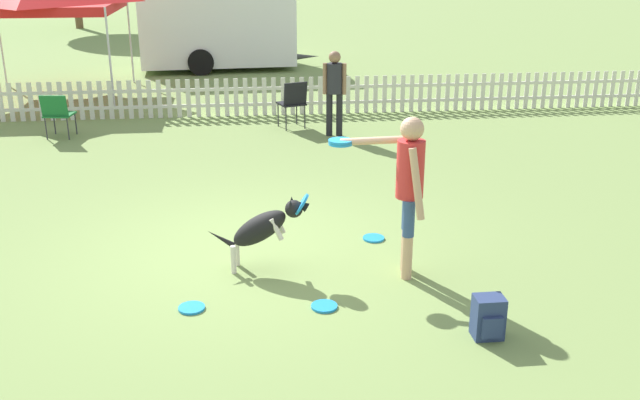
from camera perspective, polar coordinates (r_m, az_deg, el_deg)
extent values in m
plane|color=olive|center=(8.08, -5.89, -4.13)|extent=(240.00, 240.00, 0.00)
cylinder|color=tan|center=(7.38, 6.97, -4.57)|extent=(0.11, 0.11, 0.47)
cylinder|color=#334C7A|center=(7.22, 7.11, -1.47)|extent=(0.12, 0.12, 0.39)
cylinder|color=tan|center=(7.56, 6.90, -3.95)|extent=(0.11, 0.11, 0.47)
cylinder|color=#334C7A|center=(7.40, 7.03, -0.91)|extent=(0.12, 0.12, 0.39)
cylinder|color=red|center=(7.15, 7.23, 2.46)|extent=(0.33, 0.33, 0.59)
sphere|color=tan|center=(7.04, 7.38, 5.67)|extent=(0.24, 0.24, 0.24)
cylinder|color=tan|center=(6.98, 7.74, 1.27)|extent=(0.20, 0.20, 0.72)
cylinder|color=tan|center=(7.27, 4.44, 4.76)|extent=(0.71, 0.27, 0.14)
cylinder|color=#1E8CD8|center=(7.32, 1.65, 4.55)|extent=(0.25, 0.25, 0.02)
cylinder|color=#1E8CD8|center=(7.32, 1.65, 4.75)|extent=(0.25, 0.25, 0.02)
ellipsoid|color=black|center=(7.44, -4.87, -2.27)|extent=(0.71, 0.40, 0.55)
ellipsoid|color=silver|center=(7.46, -4.86, -2.63)|extent=(0.37, 0.22, 0.27)
sphere|color=black|center=(7.32, -2.11, -0.71)|extent=(0.19, 0.19, 0.19)
cone|color=black|center=(7.29, -1.50, -0.36)|extent=(0.18, 0.13, 0.16)
cylinder|color=#1E8CD8|center=(7.29, -1.50, -0.36)|extent=(0.20, 0.28, 0.23)
cone|color=black|center=(7.35, -2.29, -0.01)|extent=(0.06, 0.06, 0.08)
cone|color=black|center=(7.24, -2.38, -0.31)|extent=(0.06, 0.06, 0.08)
cylinder|color=silver|center=(7.70, -6.67, -4.14)|extent=(0.06, 0.06, 0.31)
cylinder|color=silver|center=(7.52, -6.94, -4.76)|extent=(0.06, 0.06, 0.31)
cylinder|color=silver|center=(7.49, -3.35, -1.83)|extent=(0.16, 0.08, 0.25)
cylinder|color=silver|center=(7.33, -3.52, -2.35)|extent=(0.16, 0.08, 0.25)
cone|color=black|center=(7.56, -7.96, -3.05)|extent=(0.31, 0.12, 0.21)
cylinder|color=#1E8CD8|center=(6.86, 0.34, -8.50)|extent=(0.25, 0.25, 0.02)
cylinder|color=#1E8CD8|center=(8.39, 4.30, -3.06)|extent=(0.25, 0.25, 0.02)
cylinder|color=#1E8CD8|center=(6.94, -10.24, -8.50)|extent=(0.25, 0.25, 0.02)
cube|color=navy|center=(6.47, 13.29, -9.10)|extent=(0.26, 0.20, 0.39)
cube|color=navy|center=(6.39, 13.62, -9.91)|extent=(0.18, 0.04, 0.19)
cube|color=silver|center=(14.49, -6.33, 7.59)|extent=(21.85, 0.04, 0.06)
cube|color=silver|center=(14.43, -6.38, 8.82)|extent=(21.85, 0.04, 0.06)
cube|color=silver|center=(15.18, -24.19, 7.12)|extent=(0.09, 0.02, 0.76)
cube|color=silver|center=(15.12, -23.51, 7.17)|extent=(0.09, 0.02, 0.76)
cube|color=silver|center=(15.07, -22.82, 7.22)|extent=(0.09, 0.02, 0.76)
cube|color=silver|center=(15.02, -22.12, 7.28)|extent=(0.09, 0.02, 0.76)
cube|color=silver|center=(14.97, -21.43, 7.33)|extent=(0.09, 0.02, 0.76)
cube|color=silver|center=(14.92, -20.72, 7.38)|extent=(0.09, 0.02, 0.76)
cube|color=silver|center=(14.87, -20.02, 7.43)|extent=(0.09, 0.02, 0.76)
cube|color=silver|center=(14.83, -19.30, 7.48)|extent=(0.09, 0.02, 0.76)
cube|color=silver|center=(14.79, -18.59, 7.53)|extent=(0.09, 0.02, 0.76)
cube|color=silver|center=(14.75, -17.87, 7.58)|extent=(0.09, 0.02, 0.76)
cube|color=silver|center=(14.71, -17.14, 7.62)|extent=(0.09, 0.02, 0.76)
cube|color=silver|center=(14.68, -16.42, 7.67)|extent=(0.09, 0.02, 0.76)
cube|color=silver|center=(14.65, -15.69, 7.71)|extent=(0.09, 0.02, 0.76)
cube|color=silver|center=(14.62, -14.95, 7.76)|extent=(0.09, 0.02, 0.76)
cube|color=silver|center=(14.59, -14.21, 7.80)|extent=(0.09, 0.02, 0.76)
cube|color=silver|center=(14.57, -13.47, 7.84)|extent=(0.09, 0.02, 0.76)
cube|color=silver|center=(14.55, -12.73, 7.88)|extent=(0.09, 0.02, 0.76)
cube|color=silver|center=(14.53, -11.99, 7.92)|extent=(0.09, 0.02, 0.76)
cube|color=silver|center=(14.51, -11.24, 7.96)|extent=(0.09, 0.02, 0.76)
cube|color=silver|center=(14.50, -10.49, 8.00)|extent=(0.09, 0.02, 0.76)
cube|color=silver|center=(14.48, -9.74, 8.03)|extent=(0.09, 0.02, 0.76)
cube|color=silver|center=(14.47, -8.99, 8.06)|extent=(0.09, 0.02, 0.76)
cube|color=silver|center=(14.47, -8.24, 8.10)|extent=(0.09, 0.02, 0.76)
cube|color=silver|center=(14.46, -7.49, 8.13)|extent=(0.09, 0.02, 0.76)
cube|color=silver|center=(14.46, -6.73, 8.16)|extent=(0.09, 0.02, 0.76)
cube|color=silver|center=(14.46, -5.98, 8.19)|extent=(0.09, 0.02, 0.76)
cube|color=silver|center=(14.46, -5.23, 8.21)|extent=(0.09, 0.02, 0.76)
cube|color=silver|center=(14.47, -4.47, 8.24)|extent=(0.09, 0.02, 0.76)
cube|color=silver|center=(14.47, -3.72, 8.26)|extent=(0.09, 0.02, 0.76)
cube|color=silver|center=(14.48, -2.97, 8.29)|extent=(0.09, 0.02, 0.76)
cube|color=silver|center=(14.50, -2.22, 8.31)|extent=(0.09, 0.02, 0.76)
cube|color=silver|center=(14.51, -1.47, 8.33)|extent=(0.09, 0.02, 0.76)
cube|color=silver|center=(14.53, -0.72, 8.35)|extent=(0.09, 0.02, 0.76)
cube|color=silver|center=(14.55, 0.03, 8.36)|extent=(0.09, 0.02, 0.76)
cube|color=silver|center=(14.57, 0.77, 8.38)|extent=(0.09, 0.02, 0.76)
cube|color=silver|center=(14.59, 1.51, 8.39)|extent=(0.09, 0.02, 0.76)
cube|color=silver|center=(14.62, 2.25, 8.41)|extent=(0.09, 0.02, 0.76)
cube|color=silver|center=(14.65, 2.99, 8.42)|extent=(0.09, 0.02, 0.76)
cube|color=silver|center=(14.68, 3.72, 8.43)|extent=(0.09, 0.02, 0.76)
cube|color=silver|center=(14.71, 4.45, 8.44)|extent=(0.09, 0.02, 0.76)
cube|color=silver|center=(14.75, 5.18, 8.44)|extent=(0.09, 0.02, 0.76)
cube|color=silver|center=(14.79, 5.90, 8.45)|extent=(0.09, 0.02, 0.76)
cube|color=silver|center=(14.83, 6.62, 8.45)|extent=(0.09, 0.02, 0.76)
cube|color=silver|center=(14.87, 7.34, 8.46)|extent=(0.09, 0.02, 0.76)
cube|color=silver|center=(14.92, 8.05, 8.46)|extent=(0.09, 0.02, 0.76)
cube|color=silver|center=(14.97, 8.76, 8.46)|extent=(0.09, 0.02, 0.76)
cube|color=silver|center=(15.02, 9.46, 8.46)|extent=(0.09, 0.02, 0.76)
cube|color=silver|center=(15.07, 10.16, 8.46)|extent=(0.09, 0.02, 0.76)
cube|color=silver|center=(15.12, 10.85, 8.45)|extent=(0.09, 0.02, 0.76)
cube|color=silver|center=(15.18, 11.54, 8.45)|extent=(0.09, 0.02, 0.76)
cube|color=silver|center=(15.24, 12.22, 8.44)|extent=(0.09, 0.02, 0.76)
cube|color=silver|center=(15.30, 12.89, 8.44)|extent=(0.09, 0.02, 0.76)
cube|color=silver|center=(15.36, 13.57, 8.43)|extent=(0.09, 0.02, 0.76)
cube|color=silver|center=(15.42, 14.23, 8.42)|extent=(0.09, 0.02, 0.76)
cube|color=silver|center=(15.49, 14.89, 8.41)|extent=(0.09, 0.02, 0.76)
cube|color=silver|center=(15.56, 15.55, 8.40)|extent=(0.09, 0.02, 0.76)
cube|color=silver|center=(15.63, 16.20, 8.39)|extent=(0.09, 0.02, 0.76)
cube|color=silver|center=(15.70, 16.84, 8.38)|extent=(0.09, 0.02, 0.76)
cube|color=silver|center=(15.78, 17.47, 8.36)|extent=(0.09, 0.02, 0.76)
cube|color=silver|center=(15.85, 18.11, 8.35)|extent=(0.09, 0.02, 0.76)
cube|color=silver|center=(15.93, 18.73, 8.33)|extent=(0.09, 0.02, 0.76)
cube|color=silver|center=(16.01, 19.35, 8.32)|extent=(0.09, 0.02, 0.76)
cube|color=silver|center=(16.09, 19.96, 8.30)|extent=(0.09, 0.02, 0.76)
cube|color=silver|center=(16.18, 20.57, 8.28)|extent=(0.09, 0.02, 0.76)
cube|color=silver|center=(16.26, 21.17, 8.26)|extent=(0.09, 0.02, 0.76)
cube|color=silver|center=(16.35, 21.76, 8.25)|extent=(0.09, 0.02, 0.76)
cube|color=silver|center=(16.44, 22.34, 8.23)|extent=(0.09, 0.02, 0.76)
cube|color=silver|center=(16.53, 22.92, 8.21)|extent=(0.09, 0.02, 0.76)
cube|color=silver|center=(16.62, 23.50, 8.18)|extent=(0.09, 0.02, 0.76)
cube|color=silver|center=(16.71, 24.07, 8.16)|extent=(0.09, 0.02, 0.76)
cylinder|color=#333338|center=(13.71, -1.89, 7.01)|extent=(0.02, 0.02, 0.46)
cylinder|color=#333338|center=(13.57, -3.37, 6.85)|extent=(0.02, 0.02, 0.46)
cylinder|color=#333338|center=(13.37, -1.23, 6.68)|extent=(0.02, 0.02, 0.46)
cylinder|color=#333338|center=(13.23, -2.74, 6.52)|extent=(0.02, 0.02, 0.46)
cube|color=black|center=(13.42, -2.32, 7.72)|extent=(0.57, 0.57, 0.03)
cube|color=black|center=(13.19, -1.98, 8.47)|extent=(0.45, 0.23, 0.43)
cylinder|color=#333338|center=(13.70, -18.96, 5.83)|extent=(0.02, 0.02, 0.41)
cylinder|color=#333338|center=(13.84, -20.48, 5.79)|extent=(0.02, 0.02, 0.41)
cylinder|color=#333338|center=(13.35, -19.52, 5.41)|extent=(0.02, 0.02, 0.41)
cylinder|color=#333338|center=(13.49, -21.08, 5.37)|extent=(0.02, 0.02, 0.41)
cube|color=#19662D|center=(13.55, -20.11, 6.44)|extent=(0.52, 0.52, 0.03)
cube|color=#19662D|center=(13.32, -20.52, 7.04)|extent=(0.47, 0.15, 0.39)
cylinder|color=silver|center=(15.48, -16.46, 10.74)|extent=(0.04, 0.04, 2.07)
cylinder|color=silver|center=(19.15, -24.19, 11.44)|extent=(0.04, 0.04, 2.07)
cylinder|color=silver|center=(18.47, -14.93, 12.24)|extent=(0.04, 0.04, 2.07)
cube|color=red|center=(17.18, -21.12, 14.23)|extent=(3.06, 3.06, 0.20)
cylinder|color=black|center=(12.83, 1.55, 6.84)|extent=(0.11, 0.11, 0.77)
cylinder|color=black|center=(12.85, 0.75, 6.86)|extent=(0.11, 0.11, 0.77)
cylinder|color=#26262D|center=(12.71, 1.17, 9.70)|extent=(0.27, 0.27, 0.53)
sphere|color=#8C664C|center=(12.65, 1.18, 11.36)|extent=(0.21, 0.21, 0.21)
cylinder|color=#8C664C|center=(12.70, 1.95, 9.65)|extent=(0.08, 0.08, 0.55)
cylinder|color=#8C664C|center=(12.72, 0.40, 9.68)|extent=(0.08, 0.08, 0.55)
cube|color=white|center=(20.23, -8.27, 14.14)|extent=(4.23, 2.43, 2.36)
cone|color=#3F3F42|center=(20.60, -1.18, 11.40)|extent=(0.81, 0.26, 0.20)
cylinder|color=black|center=(21.39, -9.67, 11.68)|extent=(0.69, 0.23, 0.68)
cylinder|color=black|center=(19.27, -9.52, 10.81)|extent=(0.69, 0.23, 0.68)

